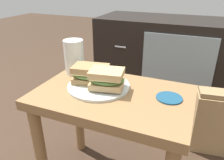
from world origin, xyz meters
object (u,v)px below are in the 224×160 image
(beer_glass, at_px, (74,57))
(sandwich_back, at_px, (107,79))
(plate, at_px, (99,86))
(paper_bag, at_px, (215,121))
(tv_cabinet, at_px, (164,58))
(sandwich_front, at_px, (91,74))
(coaster, at_px, (169,98))

(beer_glass, bearing_deg, sandwich_back, -27.40)
(plate, height_order, paper_bag, plate)
(tv_cabinet, xyz_separation_m, plate, (-0.09, -0.93, 0.17))
(sandwich_back, height_order, beer_glass, beer_glass)
(plate, relative_size, sandwich_back, 1.63)
(plate, distance_m, sandwich_front, 0.06)
(sandwich_front, bearing_deg, tv_cabinet, 81.97)
(plate, height_order, coaster, plate)
(beer_glass, bearing_deg, tv_cabinet, 73.71)
(sandwich_front, relative_size, paper_bag, 0.46)
(tv_cabinet, xyz_separation_m, sandwich_back, (-0.05, -0.94, 0.22))
(paper_bag, bearing_deg, plate, -139.34)
(tv_cabinet, xyz_separation_m, sandwich_front, (-0.13, -0.91, 0.21))
(tv_cabinet, distance_m, plate, 0.95)
(plate, height_order, sandwich_back, sandwich_back)
(sandwich_back, relative_size, beer_glass, 0.99)
(sandwich_front, relative_size, beer_glass, 1.10)
(tv_cabinet, bearing_deg, paper_bag, -55.29)
(sandwich_front, bearing_deg, sandwich_back, -18.48)
(tv_cabinet, relative_size, plate, 4.11)
(beer_glass, distance_m, coaster, 0.43)
(tv_cabinet, distance_m, sandwich_front, 0.95)
(beer_glass, xyz_separation_m, paper_bag, (0.62, 0.31, -0.36))
(tv_cabinet, relative_size, sandwich_back, 6.70)
(coaster, bearing_deg, plate, -176.41)
(tv_cabinet, distance_m, beer_glass, 0.91)
(sandwich_back, height_order, coaster, sandwich_back)
(coaster, bearing_deg, paper_bag, 62.16)
(sandwich_back, xyz_separation_m, paper_bag, (0.42, 0.41, -0.34))
(sandwich_front, bearing_deg, coaster, 0.60)
(tv_cabinet, height_order, paper_bag, tv_cabinet)
(plate, xyz_separation_m, coaster, (0.26, 0.02, -0.00))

